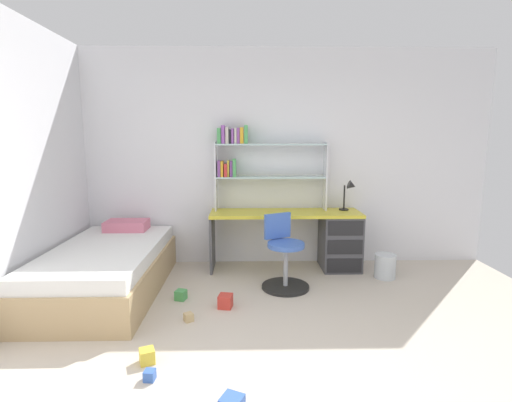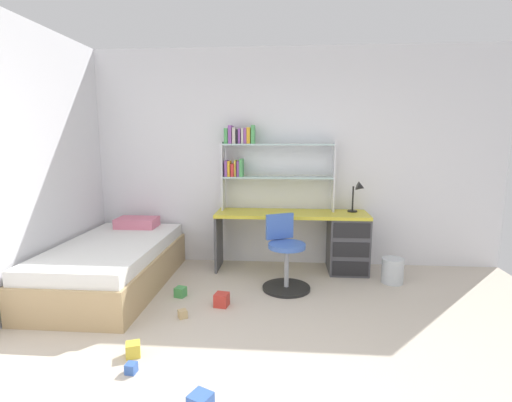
# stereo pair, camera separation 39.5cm
# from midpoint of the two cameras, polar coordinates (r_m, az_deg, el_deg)

# --- Properties ---
(room_shell) EXTENTS (5.66, 6.56, 2.74)m
(room_shell) POSITION_cam_midpoint_polar(r_m,az_deg,el_deg) (3.62, -14.71, 4.98)
(room_shell) COLOR silver
(room_shell) RESTS_ON ground_plane
(desk) EXTENTS (1.85, 0.52, 0.73)m
(desk) POSITION_cam_midpoint_polar(r_m,az_deg,el_deg) (4.83, 13.51, -5.48)
(desk) COLOR gold
(desk) RESTS_ON ground_plane
(bookshelf_hutch) EXTENTS (1.40, 0.22, 1.05)m
(bookshelf_hutch) POSITION_cam_midpoint_polar(r_m,az_deg,el_deg) (4.76, 2.87, 6.41)
(bookshelf_hutch) COLOR silver
(bookshelf_hutch) RESTS_ON desk
(desk_lamp) EXTENTS (0.20, 0.17, 0.38)m
(desk_lamp) POSITION_cam_midpoint_polar(r_m,az_deg,el_deg) (4.84, 17.38, 1.29)
(desk_lamp) COLOR black
(desk_lamp) RESTS_ON desk
(swivel_chair) EXTENTS (0.52, 0.52, 0.80)m
(swivel_chair) POSITION_cam_midpoint_polar(r_m,az_deg,el_deg) (4.21, 7.13, -8.79)
(swivel_chair) COLOR black
(swivel_chair) RESTS_ON ground_plane
(bed_platform) EXTENTS (1.08, 1.98, 0.62)m
(bed_platform) POSITION_cam_midpoint_polar(r_m,az_deg,el_deg) (4.46, -18.22, -9.04)
(bed_platform) COLOR tan
(bed_platform) RESTS_ON ground_plane
(waste_bin) EXTENTS (0.24, 0.24, 0.28)m
(waste_bin) POSITION_cam_midpoint_polar(r_m,az_deg,el_deg) (4.72, 22.05, -9.67)
(waste_bin) COLOR silver
(waste_bin) RESTS_ON ground_plane
(toy_block_yellow_0) EXTENTS (0.14, 0.14, 0.10)m
(toy_block_yellow_0) POSITION_cam_midpoint_polar(r_m,az_deg,el_deg) (3.17, -14.31, -20.79)
(toy_block_yellow_0) COLOR gold
(toy_block_yellow_0) RESTS_ON ground_plane
(toy_block_red_1) EXTENTS (0.15, 0.15, 0.13)m
(toy_block_red_1) POSITION_cam_midpoint_polar(r_m,az_deg,el_deg) (3.85, -2.15, -14.59)
(toy_block_red_1) COLOR red
(toy_block_red_1) RESTS_ON ground_plane
(toy_block_natural_3) EXTENTS (0.10, 0.10, 0.07)m
(toy_block_natural_3) POSITION_cam_midpoint_polar(r_m,az_deg,el_deg) (3.67, -7.78, -16.44)
(toy_block_natural_3) COLOR tan
(toy_block_natural_3) RESTS_ON ground_plane
(toy_block_green_4) EXTENTS (0.13, 0.13, 0.10)m
(toy_block_green_4) POSITION_cam_midpoint_polar(r_m,az_deg,el_deg) (4.10, -8.47, -13.34)
(toy_block_green_4) COLOR #479E51
(toy_block_green_4) RESTS_ON ground_plane
(toy_block_blue_5) EXTENTS (0.08, 0.08, 0.07)m
(toy_block_blue_5) POSITION_cam_midpoint_polar(r_m,az_deg,el_deg) (2.99, -14.30, -23.15)
(toy_block_blue_5) COLOR #3860B7
(toy_block_blue_5) RESTS_ON ground_plane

